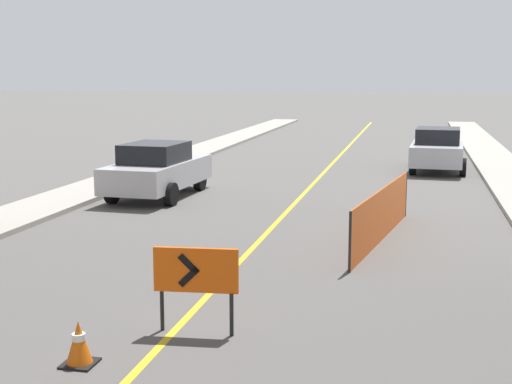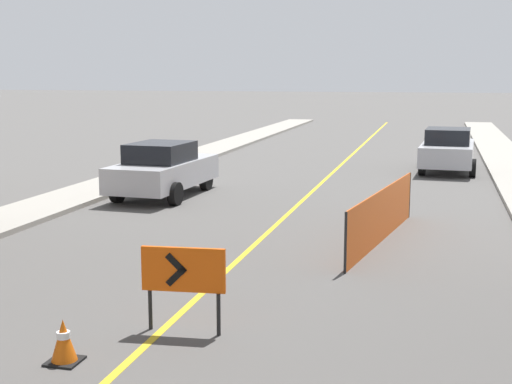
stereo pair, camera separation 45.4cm
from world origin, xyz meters
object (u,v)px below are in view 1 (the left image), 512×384
Objects in this scene: parked_car_curb_near at (157,170)px; parking_meter_far_curb at (125,155)px; traffic_cone_fourth at (79,343)px; arrow_barricade_primary at (196,273)px; parked_car_curb_mid at (437,149)px.

parked_car_curb_near is 3.57× the size of parking_meter_far_curb.
traffic_cone_fourth is 0.45× the size of parking_meter_far_curb.
traffic_cone_fourth is at bearing -70.87° from parked_car_curb_near.
parked_car_curb_mid reaches higher than arrow_barricade_primary.
parking_meter_far_curb reaches higher than arrow_barricade_primary.
parked_car_curb_mid is (8.08, 7.60, 0.00)m from parked_car_curb_near.
arrow_barricade_primary is 13.58m from parking_meter_far_curb.
traffic_cone_fourth is 0.13× the size of parked_car_curb_mid.
arrow_barricade_primary reaches higher than traffic_cone_fourth.
parked_car_curb_mid is (3.68, 17.94, -0.05)m from arrow_barricade_primary.
parked_car_curb_near reaches higher than arrow_barricade_primary.
arrow_barricade_primary is at bearing -63.65° from parked_car_curb_near.
parked_car_curb_near and parked_car_curb_mid have the same top height.
parked_car_curb_mid reaches higher than parking_meter_far_curb.
arrow_barricade_primary is 18.31m from parked_car_curb_mid.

